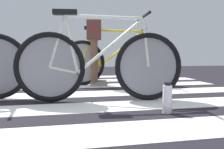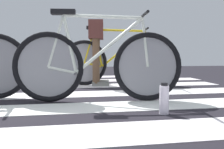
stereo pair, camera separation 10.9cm
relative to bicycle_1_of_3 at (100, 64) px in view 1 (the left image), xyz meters
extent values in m
cube|color=black|center=(-0.51, 0.34, -0.40)|extent=(18.00, 14.00, 0.02)
cube|color=white|center=(-0.62, -1.02, -0.38)|extent=(5.20, 0.44, 0.00)
cube|color=white|center=(-0.62, -0.28, -0.38)|extent=(5.20, 0.44, 0.00)
cube|color=white|center=(-0.60, 0.48, -0.38)|extent=(5.20, 0.44, 0.00)
cube|color=white|center=(-0.52, 1.25, -0.38)|extent=(5.20, 0.44, 0.00)
cube|color=white|center=(-0.40, 2.00, -0.38)|extent=(5.20, 0.44, 0.00)
cube|color=white|center=(-0.61, 2.78, -0.38)|extent=(5.20, 0.44, 0.00)
torus|color=black|center=(-0.50, 0.05, -0.03)|extent=(0.72, 0.13, 0.72)
torus|color=black|center=(0.51, -0.05, -0.03)|extent=(0.72, 0.13, 0.72)
cylinder|color=gray|center=(-0.50, 0.05, -0.03)|extent=(0.60, 0.07, 0.61)
cylinder|color=gray|center=(0.51, -0.05, -0.03)|extent=(0.60, 0.07, 0.61)
cylinder|color=white|center=(0.05, -0.01, 0.48)|extent=(0.80, 0.12, 0.05)
cylinder|color=white|center=(0.11, -0.01, 0.19)|extent=(0.70, 0.11, 0.59)
cylinder|color=white|center=(-0.28, 0.03, 0.20)|extent=(0.16, 0.05, 0.59)
cylinder|color=white|center=(-0.36, 0.04, -0.06)|extent=(0.29, 0.06, 0.09)
cylinder|color=white|center=(-0.42, 0.04, 0.23)|extent=(0.19, 0.04, 0.53)
cylinder|color=white|center=(0.48, -0.05, 0.22)|extent=(0.09, 0.04, 0.50)
cube|color=black|center=(-0.34, 0.04, 0.52)|extent=(0.25, 0.11, 0.05)
cylinder|color=black|center=(0.45, -0.05, 0.49)|extent=(0.08, 0.52, 0.03)
cylinder|color=#4C4C51|center=(-0.22, 0.02, -0.09)|extent=(0.06, 0.34, 0.02)
torus|color=black|center=(-0.07, 1.35, -0.03)|extent=(0.72, 0.15, 0.72)
torus|color=black|center=(0.94, 1.21, -0.03)|extent=(0.72, 0.15, 0.72)
cylinder|color=gray|center=(-0.07, 1.35, -0.03)|extent=(0.60, 0.09, 0.61)
cylinder|color=gray|center=(0.94, 1.21, -0.03)|extent=(0.60, 0.09, 0.61)
cylinder|color=yellow|center=(0.48, 1.28, 0.48)|extent=(0.80, 0.14, 0.05)
cylinder|color=yellow|center=(0.54, 1.27, 0.19)|extent=(0.70, 0.13, 0.59)
cylinder|color=yellow|center=(0.15, 1.32, 0.20)|extent=(0.16, 0.05, 0.59)
cylinder|color=yellow|center=(0.07, 1.34, -0.06)|extent=(0.29, 0.07, 0.09)
cylinder|color=yellow|center=(0.01, 1.34, 0.23)|extent=(0.19, 0.05, 0.53)
cylinder|color=yellow|center=(0.91, 1.22, 0.22)|extent=(0.09, 0.04, 0.50)
cube|color=black|center=(0.09, 1.33, 0.52)|extent=(0.25, 0.12, 0.05)
cylinder|color=black|center=(0.88, 1.22, 0.49)|extent=(0.10, 0.52, 0.03)
cylinder|color=#4C4C51|center=(0.21, 1.32, -0.09)|extent=(0.07, 0.34, 0.02)
cylinder|color=brown|center=(0.14, 1.47, 0.12)|extent=(0.11, 0.11, 0.92)
cylinder|color=brown|center=(0.10, 1.19, 0.12)|extent=(0.11, 0.11, 0.92)
cube|color=#502824|center=(0.12, 1.33, 0.48)|extent=(0.27, 0.44, 0.28)
cube|color=slate|center=(0.21, 1.46, -0.35)|extent=(0.27, 0.14, 0.07)
cube|color=slate|center=(0.17, 1.18, -0.35)|extent=(0.27, 0.14, 0.07)
cylinder|color=white|center=(0.47, -0.62, -0.27)|extent=(0.08, 0.08, 0.23)
cylinder|color=black|center=(0.47, -0.62, -0.14)|extent=(0.05, 0.05, 0.02)
camera|label=1|loc=(-0.38, -2.42, 0.09)|focal=38.01mm
camera|label=2|loc=(-0.27, -2.42, 0.09)|focal=38.01mm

